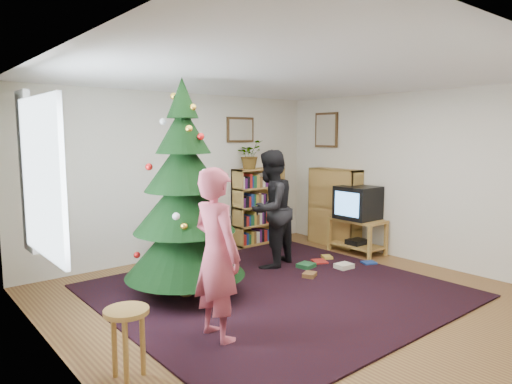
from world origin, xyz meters
TOP-DOWN VIEW (x-y plane):
  - floor at (0.00, 0.00)m, footprint 5.00×5.00m
  - ceiling at (0.00, 0.00)m, footprint 5.00×5.00m
  - wall_back at (0.00, 2.50)m, footprint 5.00×0.02m
  - wall_left at (-2.50, 0.00)m, footprint 0.02×5.00m
  - wall_right at (2.50, 0.00)m, footprint 0.02×5.00m
  - rug at (0.00, 0.30)m, footprint 3.80×3.60m
  - window_pane at (-2.47, 0.60)m, footprint 0.04×1.20m
  - curtain at (-2.43, 1.30)m, footprint 0.06×0.35m
  - picture_back at (1.15, 2.48)m, footprint 0.55×0.03m
  - picture_right at (2.48, 1.75)m, footprint 0.03×0.50m
  - christmas_tree at (-0.92, 0.83)m, footprint 1.38×1.38m
  - bookshelf_back at (1.44, 2.34)m, footprint 0.95×0.30m
  - bookshelf_right at (2.34, 1.41)m, footprint 0.30×0.95m
  - tv_stand at (2.22, 0.83)m, footprint 0.48×0.86m
  - crt_tv at (2.22, 0.83)m, footprint 0.55×0.59m
  - armchair at (-0.06, 1.87)m, footprint 0.66×0.67m
  - stool at (-2.20, -0.46)m, footprint 0.34×0.34m
  - person_standing at (-1.26, -0.30)m, footprint 0.39×0.59m
  - person_by_chair at (0.64, 1.12)m, footprint 0.96×0.85m
  - potted_plant at (1.24, 2.34)m, footprint 0.52×0.49m
  - table_lamp at (1.74, 2.34)m, footprint 0.24×0.24m
  - floor_clutter at (1.27, 0.57)m, footprint 1.31×0.77m

SIDE VIEW (x-z plane):
  - floor at x=0.00m, z-range 0.00..0.00m
  - rug at x=0.00m, z-range 0.00..0.02m
  - floor_clutter at x=1.27m, z-range 0.00..0.08m
  - tv_stand at x=2.22m, z-range 0.05..0.60m
  - stool at x=-2.20m, z-range 0.16..0.72m
  - armchair at x=-0.06m, z-range 0.04..1.03m
  - bookshelf_back at x=1.44m, z-range 0.01..1.31m
  - bookshelf_right at x=2.34m, z-range 0.01..1.31m
  - person_standing at x=-1.26m, z-range 0.00..1.59m
  - crt_tv at x=2.22m, z-range 0.55..1.07m
  - person_by_chair at x=0.64m, z-range 0.00..1.66m
  - christmas_tree at x=-0.92m, z-range -0.21..2.29m
  - wall_back at x=0.00m, z-range 0.00..2.50m
  - wall_left at x=-2.50m, z-range 0.00..2.50m
  - wall_right at x=2.50m, z-range 0.00..2.50m
  - window_pane at x=-2.47m, z-range 0.80..2.20m
  - curtain at x=-2.43m, z-range 0.70..2.30m
  - table_lamp at x=1.74m, z-range 1.36..1.68m
  - potted_plant at x=1.24m, z-range 1.30..1.78m
  - picture_back at x=1.15m, z-range 1.74..2.16m
  - picture_right at x=2.48m, z-range 1.65..2.25m
  - ceiling at x=0.00m, z-range 2.50..2.50m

